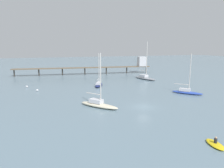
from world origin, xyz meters
TOP-DOWN VIEW (x-y plane):
  - ground_plane at (0.00, 0.00)m, footprint 400.00×400.00m
  - pier at (11.24, 49.14)m, footprint 57.31×10.58m
  - sailboat_navy at (-2.12, 23.28)m, footprint 4.61×6.52m
  - sailboat_gray at (17.42, 30.34)m, footprint 4.89×10.25m
  - sailboat_cream at (-8.31, 2.90)m, footprint 6.75×7.95m
  - sailboat_blue at (15.54, 6.14)m, footprint 5.99×6.81m
  - dinghy_yellow at (0.12, -17.08)m, footprint 1.97×3.25m
  - mooring_buoy_far at (-22.06, 28.28)m, footprint 0.62×0.62m
  - mooring_buoy_inner at (-19.32, 22.14)m, footprint 0.60×0.60m

SIDE VIEW (x-z plane):
  - ground_plane at x=0.00m, z-range 0.00..0.00m
  - dinghy_yellow at x=0.12m, z-range -0.37..0.77m
  - mooring_buoy_inner at x=-19.32m, z-range 0.00..0.60m
  - mooring_buoy_far at x=-22.06m, z-range 0.00..0.62m
  - sailboat_navy at x=-2.12m, z-range -4.15..5.47m
  - sailboat_blue at x=15.54m, z-range -4.31..5.63m
  - sailboat_cream at x=-8.31m, z-range -4.55..5.91m
  - sailboat_gray at x=17.42m, z-range -5.95..7.40m
  - pier at x=11.24m, z-range 0.18..7.41m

